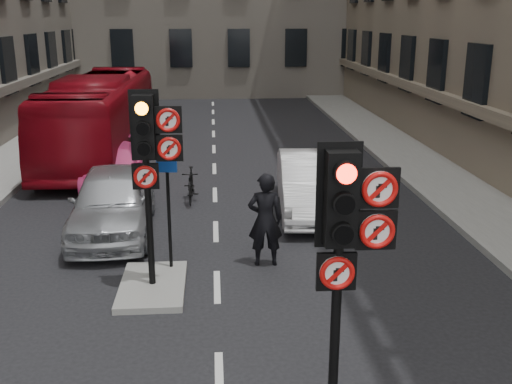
{
  "coord_description": "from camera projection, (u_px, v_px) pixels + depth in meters",
  "views": [
    {
      "loc": [
        -0.01,
        -5.32,
        4.94
      ],
      "look_at": [
        0.55,
        2.49,
        2.6
      ],
      "focal_mm": 42.0,
      "sensor_mm": 36.0,
      "label": 1
    }
  ],
  "objects": [
    {
      "name": "pavement_right",
      "position": [
        448.0,
        178.0,
        18.44
      ],
      "size": [
        3.0,
        50.0,
        0.16
      ],
      "primitive_type": "cube",
      "color": "gray",
      "rests_on": "ground"
    },
    {
      "name": "centre_island",
      "position": [
        153.0,
        286.0,
        11.18
      ],
      "size": [
        1.2,
        2.0,
        0.12
      ],
      "primitive_type": "cube",
      "color": "gray",
      "rests_on": "ground"
    },
    {
      "name": "signal_near",
      "position": [
        347.0,
        229.0,
        6.81
      ],
      "size": [
        0.91,
        0.4,
        3.58
      ],
      "color": "black",
      "rests_on": "ground"
    },
    {
      "name": "signal_far",
      "position": [
        150.0,
        148.0,
        10.42
      ],
      "size": [
        0.91,
        0.4,
        3.58
      ],
      "color": "black",
      "rests_on": "centre_island"
    },
    {
      "name": "car_silver",
      "position": [
        112.0,
        201.0,
        13.89
      ],
      "size": [
        2.03,
        4.57,
        1.53
      ],
      "primitive_type": "imported",
      "rotation": [
        0.0,
        0.0,
        0.05
      ],
      "color": "#ACAFB4",
      "rests_on": "ground"
    },
    {
      "name": "car_white",
      "position": [
        311.0,
        184.0,
        15.37
      ],
      "size": [
        1.88,
        4.64,
        1.5
      ],
      "primitive_type": "imported",
      "rotation": [
        0.0,
        0.0,
        -0.07
      ],
      "color": "silver",
      "rests_on": "ground"
    },
    {
      "name": "car_pink",
      "position": [
        113.0,
        167.0,
        17.64
      ],
      "size": [
        2.09,
        4.34,
        1.22
      ],
      "primitive_type": "imported",
      "rotation": [
        0.0,
        0.0,
        0.09
      ],
      "color": "#EC458E",
      "rests_on": "ground"
    },
    {
      "name": "bus_red",
      "position": [
        101.0,
        117.0,
        21.08
      ],
      "size": [
        2.62,
        10.51,
        2.92
      ],
      "primitive_type": "imported",
      "rotation": [
        0.0,
        0.0,
        -0.02
      ],
      "color": "maroon",
      "rests_on": "ground"
    },
    {
      "name": "motorcycle",
      "position": [
        191.0,
        185.0,
        16.36
      ],
      "size": [
        0.46,
        1.5,
        0.9
      ],
      "primitive_type": "imported",
      "rotation": [
        0.0,
        0.0,
        -0.02
      ],
      "color": "black",
      "rests_on": "ground"
    },
    {
      "name": "motorcyclist",
      "position": [
        265.0,
        220.0,
        12.02
      ],
      "size": [
        0.71,
        0.48,
        1.93
      ],
      "primitive_type": "imported",
      "rotation": [
        0.0,
        0.0,
        3.16
      ],
      "color": "black",
      "rests_on": "ground"
    },
    {
      "name": "info_sign",
      "position": [
        168.0,
        196.0,
        11.46
      ],
      "size": [
        0.39,
        0.13,
        2.26
      ],
      "rotation": [
        0.0,
        0.0,
        -0.1
      ],
      "color": "black",
      "rests_on": "centre_island"
    }
  ]
}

